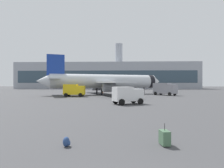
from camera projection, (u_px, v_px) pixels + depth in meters
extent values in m
cylinder|color=silver|center=(106.00, 81.00, 53.63)|extent=(29.15, 15.07, 3.80)
cone|color=silver|center=(156.00, 81.00, 59.20)|extent=(3.61, 4.26, 3.61)
cone|color=silver|center=(43.00, 81.00, 47.91)|extent=(4.27, 4.39, 3.42)
cylinder|color=black|center=(150.00, 81.00, 58.45)|extent=(2.79, 4.12, 3.88)
cube|color=silver|center=(95.00, 83.00, 60.79)|extent=(10.60, 16.61, 0.36)
cube|color=silver|center=(113.00, 82.00, 45.77)|extent=(10.60, 16.61, 0.36)
cylinder|color=gray|center=(97.00, 87.00, 58.45)|extent=(3.80, 3.26, 2.20)
cylinder|color=gray|center=(109.00, 87.00, 48.12)|extent=(3.80, 3.26, 2.20)
cube|color=#193899|center=(56.00, 67.00, 48.97)|extent=(4.20, 2.03, 6.40)
cube|color=silver|center=(53.00, 79.00, 51.81)|extent=(4.71, 6.54, 0.24)
cube|color=silver|center=(54.00, 78.00, 45.80)|extent=(4.71, 6.54, 0.24)
cylinder|color=black|center=(144.00, 91.00, 57.77)|extent=(0.36, 0.36, 1.80)
cylinder|color=black|center=(97.00, 91.00, 55.20)|extent=(0.44, 0.44, 1.80)
cylinder|color=black|center=(102.00, 92.00, 50.69)|extent=(0.44, 0.44, 1.80)
cube|color=yellow|center=(81.00, 90.00, 45.07)|extent=(1.70, 2.22, 2.04)
cube|color=#1E232D|center=(84.00, 88.00, 45.03)|extent=(0.10, 1.98, 0.84)
cube|color=yellow|center=(71.00, 89.00, 45.20)|extent=(3.14, 2.23, 2.40)
cylinder|color=black|center=(82.00, 94.00, 46.22)|extent=(0.90, 0.23, 0.90)
cylinder|color=black|center=(80.00, 95.00, 43.92)|extent=(0.90, 0.23, 0.90)
cylinder|color=black|center=(69.00, 94.00, 46.40)|extent=(0.90, 0.23, 0.90)
cylinder|color=black|center=(66.00, 95.00, 44.10)|extent=(0.90, 0.23, 0.90)
cube|color=gray|center=(172.00, 89.00, 48.90)|extent=(2.89, 2.88, 2.29)
cube|color=#1E232D|center=(175.00, 87.00, 48.37)|extent=(1.58, 1.58, 0.95)
cube|color=gray|center=(162.00, 88.00, 51.11)|extent=(4.75, 4.75, 2.70)
cylinder|color=black|center=(175.00, 94.00, 49.79)|extent=(0.79, 0.79, 0.90)
cylinder|color=black|center=(170.00, 94.00, 48.10)|extent=(0.79, 0.79, 0.90)
cylinder|color=black|center=(161.00, 93.00, 52.89)|extent=(0.79, 0.79, 0.90)
cylinder|color=black|center=(155.00, 93.00, 51.20)|extent=(0.79, 0.79, 0.90)
cube|color=white|center=(136.00, 95.00, 29.24)|extent=(2.46, 2.57, 1.78)
cube|color=#1E232D|center=(140.00, 92.00, 29.54)|extent=(0.86, 1.65, 0.74)
cube|color=white|center=(123.00, 94.00, 28.37)|extent=(3.25, 2.95, 2.10)
cylinder|color=black|center=(133.00, 100.00, 30.30)|extent=(0.91, 0.59, 0.90)
cylinder|color=black|center=(141.00, 101.00, 28.37)|extent=(0.91, 0.59, 0.90)
cylinder|color=black|center=(116.00, 101.00, 29.08)|extent=(0.91, 0.59, 0.90)
cylinder|color=black|center=(122.00, 102.00, 27.15)|extent=(0.91, 0.59, 0.90)
cube|color=#F2590C|center=(128.00, 98.00, 41.19)|extent=(0.44, 0.44, 0.04)
cone|color=#F2590C|center=(128.00, 96.00, 41.19)|extent=(0.36, 0.36, 0.56)
cylinder|color=white|center=(128.00, 96.00, 41.19)|extent=(0.23, 0.23, 0.10)
cube|color=#F2590C|center=(103.00, 93.00, 62.12)|extent=(0.44, 0.44, 0.04)
cone|color=#F2590C|center=(103.00, 92.00, 62.12)|extent=(0.36, 0.36, 0.80)
cylinder|color=white|center=(103.00, 92.00, 62.12)|extent=(0.23, 0.23, 0.10)
cube|color=#F2590C|center=(70.00, 95.00, 49.75)|extent=(0.44, 0.44, 0.04)
cone|color=#F2590C|center=(70.00, 94.00, 49.75)|extent=(0.36, 0.36, 0.79)
cylinder|color=white|center=(70.00, 94.00, 49.75)|extent=(0.23, 0.23, 0.10)
cube|color=#476B4C|center=(165.00, 138.00, 9.60)|extent=(0.50, 0.70, 0.70)
cylinder|color=black|center=(165.00, 127.00, 9.60)|extent=(0.02, 0.02, 0.36)
cylinder|color=black|center=(163.00, 143.00, 9.82)|extent=(0.08, 0.04, 0.08)
cylinder|color=black|center=(166.00, 146.00, 9.38)|extent=(0.08, 0.04, 0.08)
ellipsoid|color=navy|center=(66.00, 142.00, 9.42)|extent=(0.32, 0.40, 0.48)
ellipsoid|color=navy|center=(69.00, 143.00, 9.41)|extent=(0.12, 0.28, 0.24)
cube|color=#9EA3AD|center=(107.00, 76.00, 118.05)|extent=(106.77, 19.51, 15.40)
cube|color=#334756|center=(106.00, 77.00, 108.26)|extent=(101.43, 0.10, 6.93)
cylinder|color=#9EA3AD|center=(119.00, 54.00, 117.70)|extent=(4.40, 4.40, 12.00)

